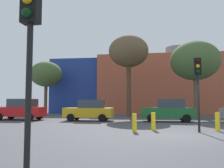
# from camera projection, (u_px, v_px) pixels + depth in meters

# --- Properties ---
(ground_plane) EXTENTS (200.00, 200.00, 0.00)m
(ground_plane) POSITION_uv_depth(u_px,v_px,m) (184.00, 135.00, 11.29)
(ground_plane) COLOR #47474C
(building_backdrop) EXTENTS (37.83, 12.36, 10.14)m
(building_backdrop) POSITION_uv_depth(u_px,v_px,m) (179.00, 86.00, 36.79)
(building_backdrop) COLOR #B2563D
(building_backdrop) RESTS_ON ground_plane
(parked_car_0) EXTENTS (4.33, 2.12, 1.88)m
(parked_car_0) POSITION_uv_depth(u_px,v_px,m) (21.00, 109.00, 21.10)
(parked_car_0) COLOR red
(parked_car_0) RESTS_ON ground_plane
(parked_car_1) EXTENTS (4.11, 2.02, 1.78)m
(parked_car_1) POSITION_uv_depth(u_px,v_px,m) (90.00, 110.00, 20.25)
(parked_car_1) COLOR gold
(parked_car_1) RESTS_ON ground_plane
(parked_car_2) EXTENTS (4.23, 2.07, 1.83)m
(parked_car_2) POSITION_uv_depth(u_px,v_px,m) (168.00, 110.00, 19.35)
(parked_car_2) COLOR #1E662D
(parked_car_2) RESTS_ON ground_plane
(traffic_light_near_left) EXTENTS (0.37, 0.37, 4.05)m
(traffic_light_near_left) POSITION_uv_depth(u_px,v_px,m) (30.00, 32.00, 4.72)
(traffic_light_near_left) COLOR black
(traffic_light_near_left) RESTS_ON ground_plane
(traffic_light_island) EXTENTS (0.38, 0.37, 3.93)m
(traffic_light_island) POSITION_uv_depth(u_px,v_px,m) (198.00, 77.00, 12.56)
(traffic_light_island) COLOR black
(traffic_light_island) RESTS_ON ground_plane
(bare_tree_0) EXTENTS (4.86, 4.86, 7.64)m
(bare_tree_0) POSITION_uv_depth(u_px,v_px,m) (195.00, 61.00, 23.53)
(bare_tree_0) COLOR brown
(bare_tree_0) RESTS_ON ground_plane
(bare_tree_1) EXTENTS (4.12, 4.12, 6.89)m
(bare_tree_1) POSITION_uv_depth(u_px,v_px,m) (46.00, 74.00, 30.90)
(bare_tree_1) COLOR brown
(bare_tree_1) RESTS_ON ground_plane
(bare_tree_2) EXTENTS (4.39, 4.39, 8.96)m
(bare_tree_2) POSITION_uv_depth(u_px,v_px,m) (129.00, 52.00, 26.14)
(bare_tree_2) COLOR brown
(bare_tree_2) RESTS_ON ground_plane
(bollard_yellow_0) EXTENTS (0.24, 0.24, 1.03)m
(bollard_yellow_0) POSITION_uv_depth(u_px,v_px,m) (217.00, 122.00, 12.87)
(bollard_yellow_0) COLOR yellow
(bollard_yellow_0) RESTS_ON ground_plane
(bollard_yellow_1) EXTENTS (0.24, 0.24, 0.96)m
(bollard_yellow_1) POSITION_uv_depth(u_px,v_px,m) (134.00, 123.00, 12.63)
(bollard_yellow_1) COLOR yellow
(bollard_yellow_1) RESTS_ON ground_plane
(bollard_yellow_2) EXTENTS (0.24, 0.24, 0.99)m
(bollard_yellow_2) POSITION_uv_depth(u_px,v_px,m) (153.00, 121.00, 13.38)
(bollard_yellow_2) COLOR yellow
(bollard_yellow_2) RESTS_ON ground_plane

